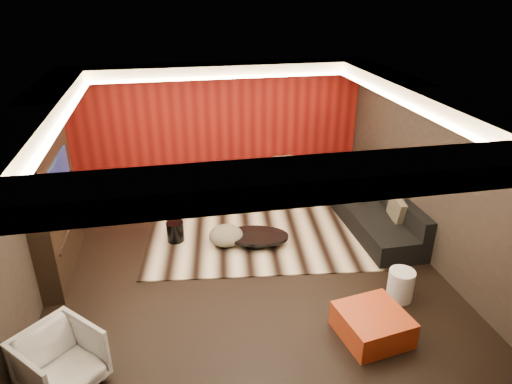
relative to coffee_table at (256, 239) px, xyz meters
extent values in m
cube|color=black|center=(-0.31, -0.65, -0.12)|extent=(6.00, 6.00, 0.02)
cube|color=silver|center=(-0.31, -0.65, 2.70)|extent=(6.00, 6.00, 0.02)
cube|color=black|center=(-0.31, 2.36, 1.29)|extent=(6.00, 0.02, 2.80)
cube|color=black|center=(-3.32, -0.65, 1.29)|extent=(0.02, 6.00, 2.80)
cube|color=black|center=(2.70, -0.65, 1.29)|extent=(0.02, 6.00, 2.80)
cube|color=#6B0C0A|center=(-0.31, 2.32, 1.29)|extent=(5.98, 0.05, 2.78)
cube|color=silver|center=(-0.31, 2.05, 2.58)|extent=(6.00, 0.60, 0.22)
cube|color=silver|center=(-0.31, -3.35, 2.58)|extent=(6.00, 0.60, 0.22)
cube|color=silver|center=(-3.01, -0.65, 2.58)|extent=(0.60, 4.80, 0.22)
cube|color=silver|center=(2.39, -0.65, 2.58)|extent=(0.60, 4.80, 0.22)
cube|color=#FFD899|center=(-0.31, 1.71, 2.49)|extent=(4.80, 0.08, 0.04)
cube|color=#FFD899|center=(-0.31, -3.01, 2.49)|extent=(4.80, 0.08, 0.04)
cube|color=#FFD899|center=(-2.67, -0.65, 2.49)|extent=(0.08, 4.80, 0.04)
cube|color=#FFD899|center=(2.05, -0.65, 2.49)|extent=(0.08, 4.80, 0.04)
cube|color=black|center=(-3.16, -0.05, 0.99)|extent=(0.30, 2.00, 2.20)
cube|color=black|center=(-3.00, -0.05, 1.34)|extent=(0.04, 1.30, 0.80)
cube|color=black|center=(-3.00, -0.05, 0.59)|extent=(0.04, 1.60, 0.04)
cube|color=beige|center=(0.14, 0.53, -0.10)|extent=(4.35, 3.48, 0.02)
cylinder|color=black|center=(0.00, 0.00, 0.00)|extent=(1.37, 1.37, 0.19)
cylinder|color=black|center=(-1.38, 0.41, 0.08)|extent=(0.34, 0.34, 0.36)
ellipsoid|color=#BDB292|center=(-0.51, 0.11, 0.07)|extent=(0.76, 0.76, 0.33)
cylinder|color=white|center=(1.75, -1.87, 0.12)|extent=(0.47, 0.47, 0.47)
cube|color=#B04816|center=(1.03, -2.51, 0.07)|extent=(0.93, 0.93, 0.36)
imported|color=silver|center=(-2.76, -2.57, 0.25)|extent=(1.12, 1.12, 0.73)
cube|color=black|center=(0.94, 1.90, 0.09)|extent=(3.50, 0.90, 0.40)
cube|color=black|center=(0.94, 2.25, 0.46)|extent=(3.50, 0.20, 0.35)
cube|color=black|center=(2.24, 0.15, 0.09)|extent=(0.90, 2.60, 0.40)
cube|color=black|center=(2.59, 0.15, 0.46)|extent=(0.20, 2.60, 0.35)
cube|color=black|center=(-0.86, 1.90, 0.19)|extent=(0.20, 0.90, 0.60)
cube|color=tan|center=(0.99, 2.10, 0.51)|extent=(0.42, 0.20, 0.44)
cube|color=tan|center=(2.43, -0.30, 0.51)|extent=(0.12, 0.50, 0.50)
cube|color=tan|center=(1.89, 1.71, 0.51)|extent=(0.42, 0.20, 0.44)
camera|label=1|loc=(-1.37, -6.75, 4.11)|focal=32.00mm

